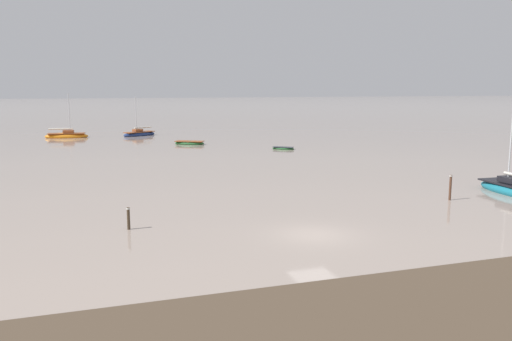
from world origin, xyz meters
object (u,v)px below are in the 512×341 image
Objects in this scene: rowboat_moored_0 at (283,148)px; mooring_post_right at (128,219)px; rowboat_moored_2 at (190,143)px; mooring_post_left at (450,188)px; sailboat_moored_1 at (67,136)px; sailboat_moored_3 at (139,134)px.

mooring_post_right is (-23.58, -35.20, 0.51)m from rowboat_moored_0.
mooring_post_left reaches higher than rowboat_moored_2.
mooring_post_left is at bearing -58.16° from sailboat_moored_1.
rowboat_moored_0 is at bearing -36.58° from sailboat_moored_1.
mooring_post_left is (-0.01, -34.38, 0.77)m from rowboat_moored_0.
sailboat_moored_1 is 3.69× the size of mooring_post_left.
sailboat_moored_3 is 3.39× the size of mooring_post_left.
mooring_post_right reaches higher than rowboat_moored_0.
sailboat_moored_1 reaches higher than rowboat_moored_0.
mooring_post_left reaches higher than rowboat_moored_0.
mooring_post_left is (28.45, -61.47, 0.56)m from sailboat_moored_1.
rowboat_moored_0 is 0.39× the size of sailboat_moored_1.
sailboat_moored_3 is (-16.47, 27.00, 0.18)m from rowboat_moored_0.
mooring_post_left is at bearing -53.34° from rowboat_moored_0.
rowboat_moored_2 is 24.31m from sailboat_moored_1.
rowboat_moored_0 is 0.65× the size of rowboat_moored_2.
mooring_post_left is 1.43× the size of mooring_post_right.
rowboat_moored_2 is 3.20× the size of mooring_post_right.
mooring_post_right is at bearing -87.15° from rowboat_moored_0.
sailboat_moored_3 is 63.55m from mooring_post_left.
mooring_post_right is (-12.69, -45.48, 0.45)m from rowboat_moored_2.
rowboat_moored_0 is 2.07× the size of mooring_post_right.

